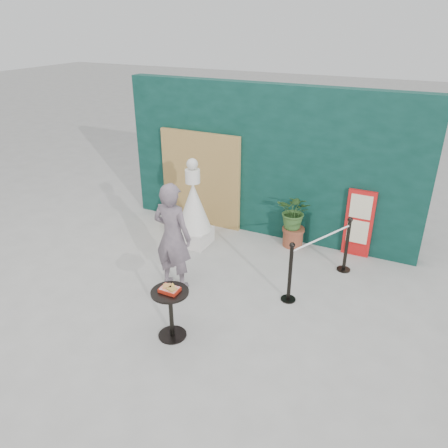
# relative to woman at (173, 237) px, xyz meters

# --- Properties ---
(ground) EXTENTS (60.00, 60.00, 0.00)m
(ground) POSITION_rel_woman_xyz_m (0.62, -0.59, -0.91)
(ground) COLOR #ADAAA5
(ground) RESTS_ON ground
(back_wall) EXTENTS (6.00, 0.30, 3.00)m
(back_wall) POSITION_rel_woman_xyz_m (0.62, 2.56, 0.59)
(back_wall) COLOR #092B24
(back_wall) RESTS_ON ground
(bamboo_fence) EXTENTS (1.80, 0.08, 2.00)m
(bamboo_fence) POSITION_rel_woman_xyz_m (-0.78, 2.35, 0.09)
(bamboo_fence) COLOR tan
(bamboo_fence) RESTS_ON ground
(woman) EXTENTS (0.67, 0.45, 1.82)m
(woman) POSITION_rel_woman_xyz_m (0.00, 0.00, 0.00)
(woman) COLOR slate
(woman) RESTS_ON ground
(menu_board) EXTENTS (0.50, 0.07, 1.30)m
(menu_board) POSITION_rel_woman_xyz_m (2.52, 2.37, -0.26)
(menu_board) COLOR red
(menu_board) RESTS_ON ground
(statue) EXTENTS (0.68, 0.68, 1.75)m
(statue) POSITION_rel_woman_xyz_m (-0.43, 1.44, -0.20)
(statue) COLOR white
(statue) RESTS_ON ground
(cafe_table) EXTENTS (0.52, 0.52, 0.75)m
(cafe_table) POSITION_rel_woman_xyz_m (0.65, -1.13, -0.41)
(cafe_table) COLOR black
(cafe_table) RESTS_ON ground
(food_basket) EXTENTS (0.26, 0.19, 0.11)m
(food_basket) POSITION_rel_woman_xyz_m (0.65, -1.13, -0.12)
(food_basket) COLOR #A82212
(food_basket) RESTS_ON cafe_table
(planter) EXTENTS (0.64, 0.56, 1.09)m
(planter) POSITION_rel_woman_xyz_m (1.34, 2.21, -0.28)
(planter) COLOR brown
(planter) RESTS_ON ground
(stanchion_barrier) EXTENTS (0.84, 1.54, 1.03)m
(stanchion_barrier) POSITION_rel_woman_xyz_m (2.15, 1.07, -0.42)
(stanchion_barrier) COLOR black
(stanchion_barrier) RESTS_ON ground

